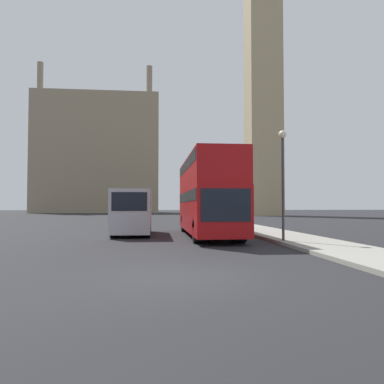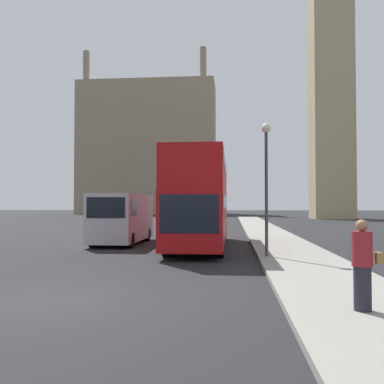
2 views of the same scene
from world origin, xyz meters
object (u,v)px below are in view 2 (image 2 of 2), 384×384
at_px(red_double_decker_bus, 200,197).
at_px(pedestrian, 363,265).
at_px(street_lamp, 266,167).
at_px(white_van, 122,217).

height_order(red_double_decker_bus, pedestrian, red_double_decker_bus).
height_order(red_double_decker_bus, street_lamp, street_lamp).
distance_m(white_van, pedestrian, 16.59).
distance_m(red_double_decker_bus, pedestrian, 13.56).
distance_m(red_double_decker_bus, white_van, 4.70).
distance_m(red_double_decker_bus, street_lamp, 5.51).
bearing_deg(white_van, red_double_decker_bus, -18.61).
relative_size(white_van, street_lamp, 1.22).
bearing_deg(street_lamp, red_double_decker_bus, 122.15).
height_order(pedestrian, street_lamp, street_lamp).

